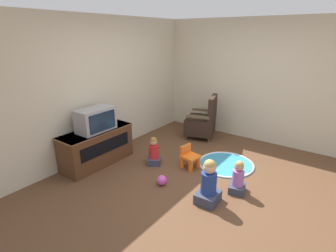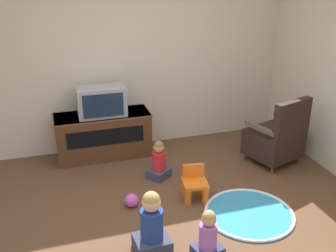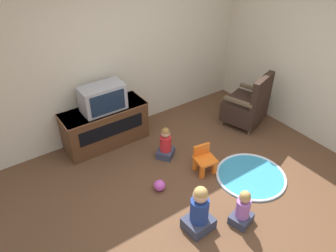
{
  "view_description": "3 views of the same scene",
  "coord_description": "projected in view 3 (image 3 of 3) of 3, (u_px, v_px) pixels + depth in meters",
  "views": [
    {
      "loc": [
        -3.26,
        -1.74,
        2.22
      ],
      "look_at": [
        0.16,
        0.77,
        0.72
      ],
      "focal_mm": 28.0,
      "sensor_mm": 36.0,
      "label": 1
    },
    {
      "loc": [
        -1.17,
        -3.3,
        2.56
      ],
      "look_at": [
        0.08,
        0.8,
        0.78
      ],
      "focal_mm": 42.0,
      "sensor_mm": 36.0,
      "label": 2
    },
    {
      "loc": [
        -2.19,
        -2.24,
        3.21
      ],
      "look_at": [
        -0.08,
        0.79,
        0.7
      ],
      "focal_mm": 35.0,
      "sensor_mm": 36.0,
      "label": 3
    }
  ],
  "objects": [
    {
      "name": "ground_plane",
      "position": [
        206.0,
        195.0,
        4.36
      ],
      "size": [
        30.0,
        30.0,
        0.0
      ],
      "primitive_type": "plane",
      "color": "brown"
    },
    {
      "name": "wall_back",
      "position": [
        103.0,
        58.0,
        4.94
      ],
      "size": [
        5.35,
        0.12,
        2.55
      ],
      "color": "beige",
      "rests_on": "ground_plane"
    },
    {
      "name": "tv_cabinet",
      "position": [
        105.0,
        125.0,
        5.14
      ],
      "size": [
        1.32,
        0.51,
        0.63
      ],
      "color": "#4C2D19",
      "rests_on": "ground_plane"
    },
    {
      "name": "television",
      "position": [
        103.0,
        98.0,
        4.83
      ],
      "size": [
        0.65,
        0.36,
        0.4
      ],
      "color": "#939399",
      "rests_on": "tv_cabinet"
    },
    {
      "name": "black_armchair",
      "position": [
        247.0,
        106.0,
        5.57
      ],
      "size": [
        0.8,
        0.77,
        0.96
      ],
      "rotation": [
        0.0,
        0.0,
        3.45
      ],
      "color": "brown",
      "rests_on": "ground_plane"
    },
    {
      "name": "yellow_kid_chair",
      "position": [
        204.0,
        161.0,
        4.67
      ],
      "size": [
        0.32,
        0.31,
        0.39
      ],
      "rotation": [
        0.0,
        0.0,
        -0.16
      ],
      "color": "orange",
      "rests_on": "ground_plane"
    },
    {
      "name": "play_mat",
      "position": [
        251.0,
        176.0,
        4.64
      ],
      "size": [
        1.0,
        1.0,
        0.04
      ],
      "color": "teal",
      "rests_on": "ground_plane"
    },
    {
      "name": "child_watching_left",
      "position": [
        243.0,
        209.0,
        3.87
      ],
      "size": [
        0.31,
        0.28,
        0.51
      ],
      "rotation": [
        0.0,
        0.0,
        0.25
      ],
      "color": "#33384C",
      "rests_on": "ground_plane"
    },
    {
      "name": "child_watching_center",
      "position": [
        199.0,
        211.0,
        3.76
      ],
      "size": [
        0.35,
        0.31,
        0.65
      ],
      "rotation": [
        0.0,
        0.0,
        0.06
      ],
      "color": "#33384C",
      "rests_on": "ground_plane"
    },
    {
      "name": "child_watching_right",
      "position": [
        166.0,
        144.0,
        4.91
      ],
      "size": [
        0.35,
        0.34,
        0.51
      ],
      "rotation": [
        0.0,
        0.0,
        0.63
      ],
      "color": "#33384C",
      "rests_on": "ground_plane"
    },
    {
      "name": "toy_ball",
      "position": [
        159.0,
        185.0,
        4.39
      ],
      "size": [
        0.16,
        0.16,
        0.16
      ],
      "color": "#CC4CB2",
      "rests_on": "ground_plane"
    }
  ]
}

